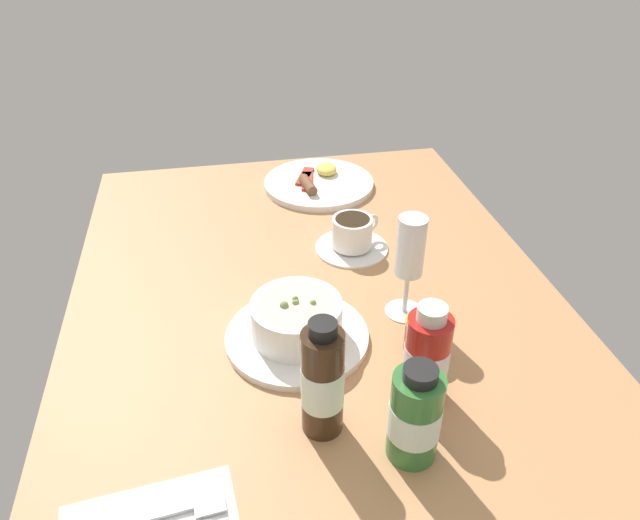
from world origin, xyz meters
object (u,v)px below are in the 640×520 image
(sauce_bottle_red, at_px, (426,357))
(wine_glass, at_px, (410,253))
(jam_jar, at_px, (421,335))
(breakfast_plate, at_px, (319,182))
(sauce_bottle_brown, at_px, (323,382))
(sauce_bottle_green, at_px, (415,416))
(porridge_bowl, at_px, (297,323))
(coffee_cup, at_px, (352,236))

(sauce_bottle_red, bearing_deg, wine_glass, 170.00)
(jam_jar, bearing_deg, breakfast_plate, -175.18)
(breakfast_plate, bearing_deg, jam_jar, 4.82)
(jam_jar, relative_size, sauce_bottle_brown, 0.34)
(jam_jar, xyz_separation_m, sauce_bottle_green, (0.18, -0.07, 0.04))
(sauce_bottle_brown, xyz_separation_m, breakfast_plate, (-0.69, 0.13, -0.07))
(wine_glass, height_order, sauce_bottle_green, wine_glass)
(sauce_bottle_green, relative_size, breakfast_plate, 0.57)
(jam_jar, height_order, sauce_bottle_green, sauce_bottle_green)
(wine_glass, relative_size, sauce_bottle_green, 1.24)
(porridge_bowl, xyz_separation_m, sauce_bottle_brown, (0.17, 0.01, 0.05))
(porridge_bowl, distance_m, jam_jar, 0.19)
(jam_jar, height_order, breakfast_plate, jam_jar)
(jam_jar, bearing_deg, sauce_bottle_green, -22.02)
(sauce_bottle_brown, height_order, sauce_bottle_red, sauce_bottle_brown)
(porridge_bowl, relative_size, sauce_bottle_brown, 1.26)
(wine_glass, relative_size, sauce_bottle_red, 1.16)
(porridge_bowl, xyz_separation_m, breakfast_plate, (-0.52, 0.13, -0.03))
(porridge_bowl, xyz_separation_m, wine_glass, (-0.04, 0.19, 0.08))
(porridge_bowl, bearing_deg, sauce_bottle_red, 47.02)
(porridge_bowl, relative_size, wine_glass, 1.25)
(coffee_cup, distance_m, sauce_bottle_brown, 0.44)
(breakfast_plate, bearing_deg, coffee_cup, 2.82)
(coffee_cup, height_order, breakfast_plate, coffee_cup)
(coffee_cup, relative_size, sauce_bottle_green, 0.98)
(jam_jar, distance_m, sauce_bottle_red, 0.10)
(sauce_bottle_red, bearing_deg, sauce_bottle_brown, -78.60)
(sauce_bottle_brown, bearing_deg, sauce_bottle_green, 58.99)
(wine_glass, xyz_separation_m, sauce_bottle_green, (0.27, -0.08, -0.05))
(porridge_bowl, bearing_deg, jam_jar, 72.26)
(porridge_bowl, distance_m, wine_glass, 0.21)
(jam_jar, bearing_deg, porridge_bowl, -107.74)
(sauce_bottle_green, height_order, breakfast_plate, sauce_bottle_green)
(coffee_cup, bearing_deg, sauce_bottle_green, -4.45)
(porridge_bowl, bearing_deg, coffee_cup, 148.80)
(coffee_cup, distance_m, jam_jar, 0.30)
(wine_glass, height_order, sauce_bottle_red, wine_glass)
(sauce_bottle_green, bearing_deg, breakfast_plate, 178.22)
(coffee_cup, relative_size, breakfast_plate, 0.56)
(porridge_bowl, height_order, sauce_bottle_red, sauce_bottle_red)
(porridge_bowl, distance_m, sauce_bottle_red, 0.21)
(porridge_bowl, xyz_separation_m, coffee_cup, (-0.24, 0.15, -0.00))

